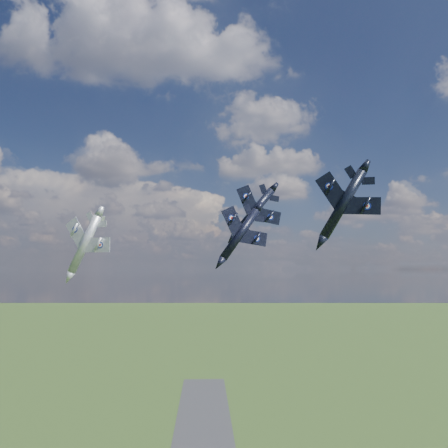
{
  "coord_description": "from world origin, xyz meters",
  "views": [
    {
      "loc": [
        0.44,
        -64.93,
        76.45
      ],
      "look_at": [
        3.56,
        7.12,
        83.98
      ],
      "focal_mm": 35.0,
      "sensor_mm": 36.0,
      "label": 1
    }
  ],
  "objects_px": {
    "jet_lead_navy": "(240,234)",
    "jet_left_silver": "(85,244)",
    "jet_high_navy": "(254,212)",
    "jet_right_navy": "(343,204)"
  },
  "relations": [
    {
      "from": "jet_lead_navy",
      "to": "jet_left_silver",
      "type": "bearing_deg",
      "value": 151.47
    },
    {
      "from": "jet_high_navy",
      "to": "jet_right_navy",
      "type": "bearing_deg",
      "value": -79.72
    },
    {
      "from": "jet_right_navy",
      "to": "jet_left_silver",
      "type": "relative_size",
      "value": 0.9
    },
    {
      "from": "jet_right_navy",
      "to": "jet_high_navy",
      "type": "height_order",
      "value": "jet_high_navy"
    },
    {
      "from": "jet_high_navy",
      "to": "jet_left_silver",
      "type": "relative_size",
      "value": 1.08
    },
    {
      "from": "jet_lead_navy",
      "to": "jet_right_navy",
      "type": "distance_m",
      "value": 19.35
    },
    {
      "from": "jet_lead_navy",
      "to": "jet_left_silver",
      "type": "distance_m",
      "value": 27.18
    },
    {
      "from": "jet_high_navy",
      "to": "jet_lead_navy",
      "type": "bearing_deg",
      "value": -107.67
    },
    {
      "from": "jet_right_navy",
      "to": "jet_left_silver",
      "type": "height_order",
      "value": "jet_right_navy"
    },
    {
      "from": "jet_left_silver",
      "to": "jet_high_navy",
      "type": "bearing_deg",
      "value": 41.19
    }
  ]
}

